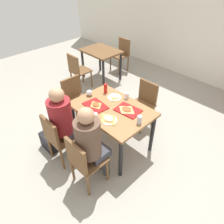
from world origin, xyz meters
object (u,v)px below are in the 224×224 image
object	(u,v)px
chair_far_side	(144,101)
background_table	(101,55)
plastic_cup_b	(95,117)
pizza_slice_a	(96,105)
foil_bundle	(89,93)
tray_red_near	(96,106)
handbag	(49,142)
pizza_slice_b	(127,109)
background_chair_far	(122,52)
pizza_slice_d	(109,118)
condiment_bottle	(106,88)
paper_plate_center	(114,97)
tray_red_far	(128,110)
chair_left_end	(75,97)
pizza_slice_c	(115,97)
plastic_cup_a	(127,96)
soda_can	(139,120)
paper_plate_near_edge	(109,120)
chair_near_left	(58,136)
person_in_brown_jacket	(91,141)
main_table	(112,113)
person_in_red	(64,119)
chair_near_right	(83,160)
background_chair_near	(77,69)

from	to	relation	value
chair_far_side	background_table	distance (m)	1.99
plastic_cup_b	background_table	bearing A→B (deg)	136.50
pizza_slice_a	foil_bundle	world-z (taller)	foil_bundle
tray_red_near	background_table	xyz separation A→B (m)	(-1.67, 1.60, -0.14)
handbag	background_table	world-z (taller)	background_table
pizza_slice_b	background_chair_far	size ratio (longest dim) A/B	0.26
pizza_slice_d	condiment_bottle	world-z (taller)	condiment_bottle
paper_plate_center	condiment_bottle	bearing A→B (deg)	180.00
pizza_slice_a	pizza_slice_d	size ratio (longest dim) A/B	0.80
tray_red_far	condiment_bottle	world-z (taller)	condiment_bottle
chair_left_end	tray_red_far	world-z (taller)	chair_left_end
tray_red_near	condiment_bottle	distance (m)	0.42
pizza_slice_b	pizza_slice_c	distance (m)	0.38
paper_plate_center	plastic_cup_b	bearing A→B (deg)	-70.26
chair_far_side	pizza_slice_d	world-z (taller)	chair_far_side
plastic_cup_a	background_chair_far	size ratio (longest dim) A/B	0.12
chair_left_end	background_table	world-z (taller)	chair_left_end
chair_left_end	soda_can	bearing A→B (deg)	0.80
tray_red_near	tray_red_far	distance (m)	0.50
pizza_slice_d	plastic_cup_a	distance (m)	0.61
soda_can	condiment_bottle	distance (m)	0.92
pizza_slice_a	background_table	xyz separation A→B (m)	(-1.67, 1.59, -0.15)
pizza_slice_c	foil_bundle	distance (m)	0.42
background_table	paper_plate_near_edge	bearing A→B (deg)	-39.34
pizza_slice_a	handbag	world-z (taller)	pizza_slice_a
chair_near_left	condiment_bottle	world-z (taller)	condiment_bottle
pizza_slice_a	pizza_slice_b	size ratio (longest dim) A/B	0.95
person_in_brown_jacket	handbag	world-z (taller)	person_in_brown_jacket
plastic_cup_a	plastic_cup_b	distance (m)	0.71
chair_far_side	background_table	bearing A→B (deg)	160.70
pizza_slice_d	plastic_cup_b	world-z (taller)	plastic_cup_b
soda_can	tray_red_near	bearing A→B (deg)	-166.93
pizza_slice_a	plastic_cup_b	size ratio (longest dim) A/B	2.06
person_in_brown_jacket	paper_plate_center	xyz separation A→B (m)	(-0.48, 0.89, 0.01)
pizza_slice_b	soda_can	distance (m)	0.32
handbag	plastic_cup_a	bearing A→B (deg)	62.11
main_table	pizza_slice_a	world-z (taller)	pizza_slice_a
chair_far_side	person_in_red	size ratio (longest dim) A/B	0.67
foil_bundle	handbag	bearing A→B (deg)	-100.07
pizza_slice_b	paper_plate_center	bearing A→B (deg)	162.23
background_chair_far	paper_plate_near_edge	bearing A→B (deg)	-49.63
pizza_slice_a	plastic_cup_a	distance (m)	0.52
tray_red_near	foil_bundle	size ratio (longest dim) A/B	3.60
chair_near_right	background_chair_far	xyz separation A→B (m)	(-2.18, 2.99, 0.00)
main_table	tray_red_far	world-z (taller)	tray_red_far
pizza_slice_b	condiment_bottle	world-z (taller)	condiment_bottle
background_chair_near	chair_far_side	bearing A→B (deg)	2.32
paper_plate_near_edge	main_table	bearing A→B (deg)	128.07
chair_left_end	foil_bundle	bearing A→B (deg)	-2.51
tray_red_near	paper_plate_center	bearing A→B (deg)	85.44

